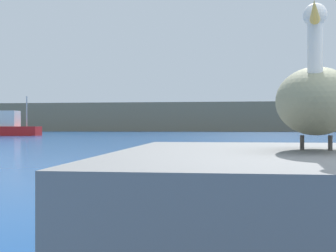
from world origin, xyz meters
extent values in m
cube|color=#7F755B|center=(0.00, 77.73, 2.63)|extent=(140.00, 10.04, 5.27)
cube|color=slate|center=(-0.97, 0.26, 0.38)|extent=(2.72, 3.02, 0.76)
ellipsoid|color=gray|center=(-0.97, 0.26, 1.10)|extent=(0.79, 1.25, 0.47)
cylinder|color=white|center=(-1.06, -0.14, 1.37)|extent=(0.09, 0.09, 0.39)
sphere|color=white|center=(-1.06, -0.14, 1.60)|extent=(0.14, 0.14, 0.14)
cone|color=gold|center=(-1.11, -0.36, 1.57)|extent=(0.13, 0.33, 0.09)
cylinder|color=#4C4742|center=(-0.86, 0.29, 0.82)|extent=(0.03, 0.03, 0.11)
cylinder|color=#4C4742|center=(-1.05, 0.33, 0.82)|extent=(0.03, 0.03, 0.11)
cube|color=red|center=(-22.53, 37.59, 0.46)|extent=(6.21, 2.12, 0.92)
cube|color=silver|center=(-22.50, 37.59, 1.70)|extent=(1.81, 1.60, 1.57)
cylinder|color=#B2B2B2|center=(-20.69, 37.67, 2.42)|extent=(0.12, 0.12, 3.02)
camera|label=1|loc=(-1.64, -2.80, 0.93)|focal=45.59mm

